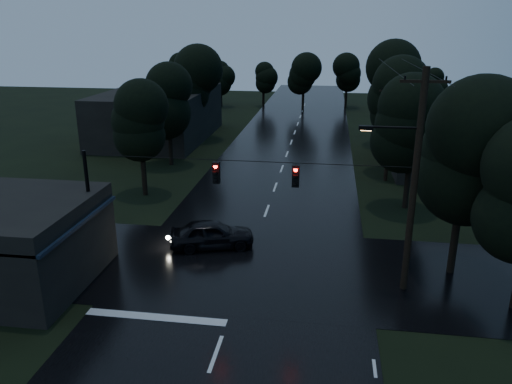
# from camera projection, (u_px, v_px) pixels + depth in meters

# --- Properties ---
(main_road) EXTENTS (12.00, 120.00, 0.02)m
(main_road) POSITION_uv_depth(u_px,v_px,m) (282.00, 169.00, 41.88)
(main_road) COLOR black
(main_road) RESTS_ON ground
(cross_street) EXTENTS (60.00, 9.00, 0.02)m
(cross_street) POSITION_uv_depth(u_px,v_px,m) (247.00, 267.00, 25.01)
(cross_street) COLOR black
(cross_street) RESTS_ON ground
(building_far_right) EXTENTS (10.00, 14.00, 4.40)m
(building_far_right) POSITION_uv_depth(u_px,v_px,m) (448.00, 138.00, 42.98)
(building_far_right) COLOR black
(building_far_right) RESTS_ON ground
(building_far_left) EXTENTS (10.00, 16.00, 5.00)m
(building_far_left) POSITION_uv_depth(u_px,v_px,m) (159.00, 115.00, 52.38)
(building_far_left) COLOR black
(building_far_left) RESTS_ON ground
(utility_pole_main) EXTENTS (3.50, 0.30, 10.00)m
(utility_pole_main) POSITION_uv_depth(u_px,v_px,m) (412.00, 180.00, 21.36)
(utility_pole_main) COLOR black
(utility_pole_main) RESTS_ON ground
(utility_pole_far) EXTENTS (2.00, 0.30, 7.50)m
(utility_pole_far) POSITION_uv_depth(u_px,v_px,m) (389.00, 131.00, 37.61)
(utility_pole_far) COLOR black
(utility_pole_far) RESTS_ON ground
(anchor_pole_left) EXTENTS (0.18, 0.18, 6.00)m
(anchor_pole_left) POSITION_uv_depth(u_px,v_px,m) (90.00, 211.00, 24.15)
(anchor_pole_left) COLOR black
(anchor_pole_left) RESTS_ON ground
(span_signals) EXTENTS (15.00, 0.37, 1.12)m
(span_signals) POSITION_uv_depth(u_px,v_px,m) (255.00, 173.00, 22.31)
(span_signals) COLOR black
(span_signals) RESTS_ON ground
(tree_corner_near) EXTENTS (4.48, 4.48, 9.44)m
(tree_corner_near) POSITION_uv_depth(u_px,v_px,m) (466.00, 154.00, 22.64)
(tree_corner_near) COLOR black
(tree_corner_near) RESTS_ON ground
(tree_left_a) EXTENTS (3.92, 3.92, 8.26)m
(tree_left_a) POSITION_uv_depth(u_px,v_px,m) (140.00, 122.00, 33.95)
(tree_left_a) COLOR black
(tree_left_a) RESTS_ON ground
(tree_left_b) EXTENTS (4.20, 4.20, 8.85)m
(tree_left_b) POSITION_uv_depth(u_px,v_px,m) (168.00, 99.00, 41.40)
(tree_left_b) COLOR black
(tree_left_b) RESTS_ON ground
(tree_left_c) EXTENTS (4.48, 4.48, 9.44)m
(tree_left_c) POSITION_uv_depth(u_px,v_px,m) (193.00, 82.00, 50.74)
(tree_left_c) COLOR black
(tree_left_c) RESTS_ON ground
(tree_right_a) EXTENTS (4.20, 4.20, 8.85)m
(tree_right_a) POSITION_uv_depth(u_px,v_px,m) (413.00, 124.00, 31.33)
(tree_right_a) COLOR black
(tree_right_a) RESTS_ON ground
(tree_right_b) EXTENTS (4.48, 4.48, 9.44)m
(tree_right_b) POSITION_uv_depth(u_px,v_px,m) (406.00, 100.00, 38.62)
(tree_right_b) COLOR black
(tree_right_b) RESTS_ON ground
(tree_right_c) EXTENTS (4.76, 4.76, 10.03)m
(tree_right_c) POSITION_uv_depth(u_px,v_px,m) (399.00, 81.00, 47.79)
(tree_right_c) COLOR black
(tree_right_c) RESTS_ON ground
(car) EXTENTS (4.87, 3.01, 1.55)m
(car) POSITION_uv_depth(u_px,v_px,m) (212.00, 234.00, 27.05)
(car) COLOR black
(car) RESTS_ON ground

